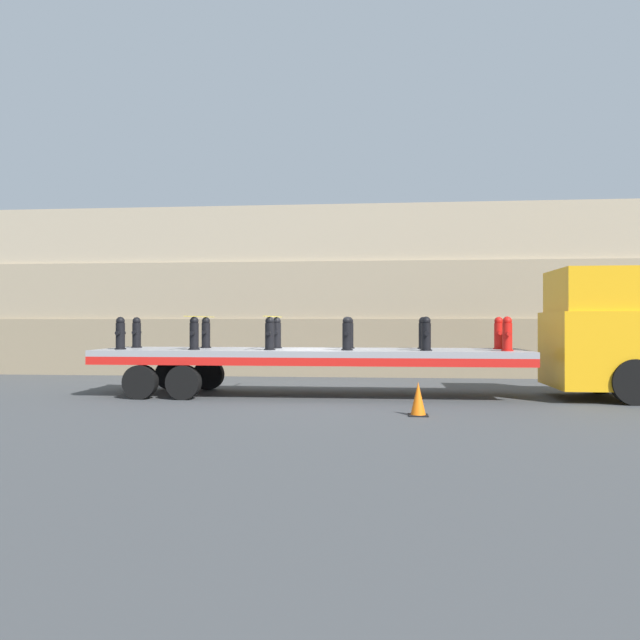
{
  "coord_description": "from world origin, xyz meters",
  "views": [
    {
      "loc": [
        1.76,
        -15.98,
        1.89
      ],
      "look_at": [
        0.25,
        0.0,
        1.95
      ],
      "focal_mm": 35.0,
      "sensor_mm": 36.0,
      "label": 1
    }
  ],
  "objects": [
    {
      "name": "traffic_cone",
      "position": [
        2.55,
        -3.26,
        0.34
      ],
      "size": [
        0.4,
        0.4,
        0.69
      ],
      "color": "black",
      "rests_on": "ground_plane"
    },
    {
      "name": "ground_plane",
      "position": [
        0.0,
        0.0,
        0.0
      ],
      "size": [
        120.0,
        120.0,
        0.0
      ],
      "primitive_type": "plane",
      "color": "#3F4244"
    },
    {
      "name": "fire_hydrant_black_near_3",
      "position": [
        0.97,
        -0.54,
        1.6
      ],
      "size": [
        0.29,
        0.45,
        0.84
      ],
      "color": "black",
      "rests_on": "flatbed_trailer"
    },
    {
      "name": "cargo_strap_rear",
      "position": [
        -2.91,
        0.0,
        2.04
      ],
      "size": [
        0.05,
        2.65,
        0.01
      ],
      "color": "yellow",
      "rests_on": "fire_hydrant_black_near_1"
    },
    {
      "name": "fire_hydrant_black_far_3",
      "position": [
        0.97,
        0.54,
        1.6
      ],
      "size": [
        0.29,
        0.45,
        0.84
      ],
      "color": "black",
      "rests_on": "flatbed_trailer"
    },
    {
      "name": "fire_hydrant_black_near_2",
      "position": [
        -0.97,
        -0.54,
        1.6
      ],
      "size": [
        0.29,
        0.45,
        0.84
      ],
      "color": "black",
      "rests_on": "flatbed_trailer"
    },
    {
      "name": "fire_hydrant_red_far_5",
      "position": [
        4.86,
        0.54,
        1.6
      ],
      "size": [
        0.29,
        0.45,
        0.84
      ],
      "color": "red",
      "rests_on": "flatbed_trailer"
    },
    {
      "name": "rock_cliff",
      "position": [
        0.0,
        7.03,
        3.01
      ],
      "size": [
        60.0,
        3.3,
        6.02
      ],
      "color": "#84755B",
      "rests_on": "ground_plane"
    },
    {
      "name": "fire_hydrant_black_far_1",
      "position": [
        -2.91,
        0.54,
        1.6
      ],
      "size": [
        0.29,
        0.45,
        0.84
      ],
      "color": "black",
      "rests_on": "flatbed_trailer"
    },
    {
      "name": "cargo_strap_middle",
      "position": [
        -0.97,
        0.0,
        2.04
      ],
      "size": [
        0.05,
        2.65,
        0.01
      ],
      "color": "yellow",
      "rests_on": "fire_hydrant_black_near_2"
    },
    {
      "name": "fire_hydrant_red_near_5",
      "position": [
        4.86,
        -0.54,
        1.6
      ],
      "size": [
        0.29,
        0.45,
        0.84
      ],
      "color": "red",
      "rests_on": "flatbed_trailer"
    },
    {
      "name": "flatbed_trailer",
      "position": [
        -0.57,
        0.0,
        0.99
      ],
      "size": [
        10.91,
        2.55,
        1.19
      ],
      "color": "gray",
      "rests_on": "ground_plane"
    },
    {
      "name": "fire_hydrant_black_near_0",
      "position": [
        -4.86,
        -0.54,
        1.6
      ],
      "size": [
        0.29,
        0.45,
        0.84
      ],
      "color": "black",
      "rests_on": "flatbed_trailer"
    },
    {
      "name": "fire_hydrant_black_far_2",
      "position": [
        -0.97,
        0.54,
        1.6
      ],
      "size": [
        0.29,
        0.45,
        0.84
      ],
      "color": "black",
      "rests_on": "flatbed_trailer"
    },
    {
      "name": "truck_cab",
      "position": [
        7.2,
        0.0,
        1.56
      ],
      "size": [
        2.31,
        2.6,
        3.2
      ],
      "color": "orange",
      "rests_on": "ground_plane"
    },
    {
      "name": "fire_hydrant_black_far_4",
      "position": [
        2.91,
        0.54,
        1.6
      ],
      "size": [
        0.29,
        0.45,
        0.84
      ],
      "color": "black",
      "rests_on": "flatbed_trailer"
    },
    {
      "name": "fire_hydrant_black_near_1",
      "position": [
        -2.91,
        -0.54,
        1.6
      ],
      "size": [
        0.29,
        0.45,
        0.84
      ],
      "color": "black",
      "rests_on": "flatbed_trailer"
    },
    {
      "name": "fire_hydrant_black_near_4",
      "position": [
        2.91,
        -0.54,
        1.6
      ],
      "size": [
        0.29,
        0.45,
        0.84
      ],
      "color": "black",
      "rests_on": "flatbed_trailer"
    },
    {
      "name": "fire_hydrant_black_far_0",
      "position": [
        -4.86,
        0.54,
        1.6
      ],
      "size": [
        0.29,
        0.45,
        0.84
      ],
      "color": "black",
      "rests_on": "flatbed_trailer"
    }
  ]
}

